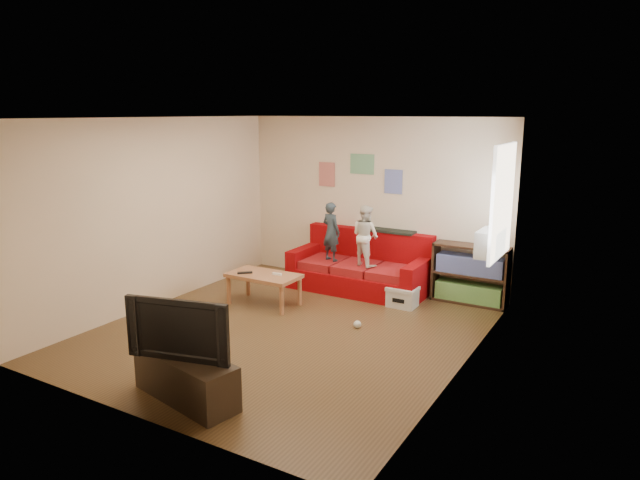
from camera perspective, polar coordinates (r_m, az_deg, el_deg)
The scene contains 17 objects.
room_shell at distance 7.10m, azimuth -3.25°, elevation 1.13°, with size 4.52×5.02×2.72m.
sofa at distance 9.09m, azimuth 4.13°, elevation -2.98°, with size 2.16×0.99×0.95m.
child_a at distance 9.00m, azimuth 1.12°, elevation 0.85°, with size 0.34×0.22×0.94m, color #2B3841.
child_b at distance 8.73m, azimuth 4.56°, elevation 0.45°, with size 0.46×0.36×0.94m, color white.
coffee_table at distance 8.36m, azimuth -5.65°, elevation -3.83°, with size 1.04×0.57×0.47m.
remote at distance 8.39m, azimuth -7.53°, elevation -3.26°, with size 0.22×0.05×0.02m, color black.
game_controller at distance 8.26m, azimuth -4.33°, elevation -3.41°, with size 0.14×0.04×0.03m, color white.
bookshelf at distance 8.68m, azimuth 14.78°, elevation -3.63°, with size 1.10×0.33×0.88m.
window at distance 7.71m, azimuth 17.76°, elevation 3.65°, with size 0.04×1.08×1.48m, color white.
ac_unit at distance 7.83m, azimuth 16.63°, elevation -0.31°, with size 0.28×0.55×0.35m, color #B7B2A3.
artwork_left at distance 9.58m, azimuth 0.69°, elevation 6.58°, with size 0.30×0.01×0.40m, color #D87266.
artwork_center at distance 9.25m, azimuth 4.23°, elevation 7.58°, with size 0.42×0.01×0.32m, color #72B27F.
artwork_right at distance 9.05m, azimuth 7.34°, elevation 5.81°, with size 0.30×0.01×0.38m, color #727FCC.
file_box at distance 8.40m, azimuth 8.25°, elevation -5.63°, with size 0.43×0.32×0.29m.
tv_stand at distance 5.89m, azimuth -13.28°, elevation -13.25°, with size 1.21×0.40×0.46m, color #33281D.
television at distance 5.68m, azimuth -13.56°, elevation -8.40°, with size 1.06×0.14×0.61m, color black.
tissue at distance 7.56m, azimuth 3.76°, elevation -8.42°, with size 0.10×0.10×0.10m, color silver.
Camera 1 is at (3.85, -5.80, 2.77)m, focal length 32.00 mm.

